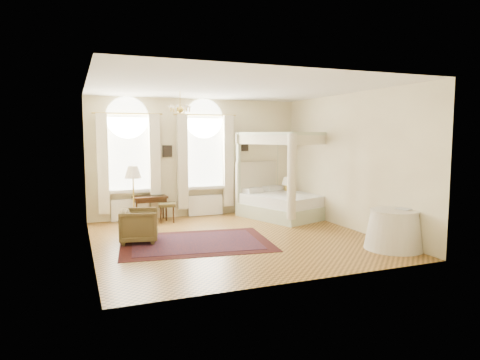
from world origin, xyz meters
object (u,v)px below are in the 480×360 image
Objects in this scene: stool at (167,206)px; canopy_bed at (284,198)px; armchair at (139,226)px; writing_desk at (150,200)px; nightstand at (291,202)px; coffee_table at (139,221)px; floor_lamp at (133,175)px; side_table at (394,230)px.

canopy_bed is at bearing -10.05° from stool.
armchair reaches higher than stool.
stool is 2.18m from armchair.
writing_desk is 2.34m from armchair.
nightstand is 0.69× the size of writing_desk.
nightstand is 1.04× the size of coffee_table.
writing_desk is at bearing -4.02° from armchair.
coffee_table is at bearing -107.56° from writing_desk.
canopy_bed is 1.70× the size of floor_lamp.
stool is at bearing -38.74° from writing_desk.
canopy_bed is 3.83m from side_table.
canopy_bed is 4.22× the size of nightstand.
stool is 0.34× the size of floor_lamp.
coffee_table is (-0.93, -1.39, -0.08)m from stool.
side_table reaches higher than writing_desk.
side_table is at bearing -32.57° from coffee_table.
canopy_bed reaches higher than coffee_table.
nightstand is 4.11m from writing_desk.
coffee_table is 5.50m from side_table.
floor_lamp is at bearing 8.59° from armchair.
writing_desk is at bearing 131.27° from side_table.
canopy_bed is at bearing -131.97° from nightstand.
coffee_table is at bearing 147.43° from side_table.
armchair reaches higher than coffee_table.
nightstand is (0.53, 0.59, -0.23)m from canopy_bed.
side_table is at bearing -48.73° from writing_desk.
floor_lamp is at bearing -146.00° from stool.
floor_lamp reaches higher than side_table.
stool is 5.72m from side_table.
armchair is at bearing -117.50° from stool.
floor_lamp is (0.06, 1.29, 0.97)m from armchair.
canopy_bed is 3.22m from stool.
armchair is at bearing -92.69° from floor_lamp.
nightstand is at bearing 90.05° from side_table.
stool is 0.66× the size of armchair.
floor_lamp is at bearing 141.36° from side_table.
armchair is 0.51× the size of floor_lamp.
canopy_bed is 4.39× the size of coffee_table.
floor_lamp is 6.02m from side_table.
side_table is at bearing -81.97° from canopy_bed.
stool is 0.45× the size of side_table.
coffee_table is (-4.10, -0.83, -0.19)m from canopy_bed.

